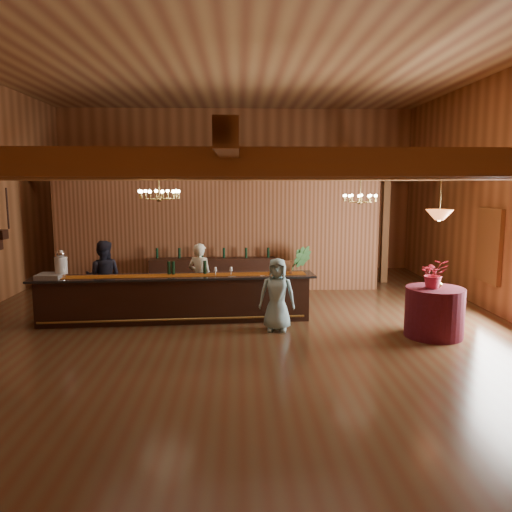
{
  "coord_description": "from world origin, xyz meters",
  "views": [
    {
      "loc": [
        0.09,
        -10.37,
        3.0
      ],
      "look_at": [
        0.46,
        0.52,
        1.41
      ],
      "focal_mm": 35.0,
      "sensor_mm": 36.0,
      "label": 1
    }
  ],
  "objects_px": {
    "backbar_shelf": "(213,275)",
    "chandelier_left": "(159,194)",
    "staff_second": "(104,277)",
    "pendant_lamp": "(439,215)",
    "guest": "(277,295)",
    "floor_plant": "(298,270)",
    "raffle_drum": "(284,266)",
    "round_table": "(434,312)",
    "chandelier_right": "(360,198)",
    "bartender": "(200,278)",
    "beverage_dispenser": "(61,264)",
    "tasting_bar": "(176,298)"
  },
  "relations": [
    {
      "from": "backbar_shelf",
      "to": "chandelier_left",
      "type": "height_order",
      "value": "chandelier_left"
    },
    {
      "from": "chandelier_left",
      "to": "staff_second",
      "type": "distance_m",
      "value": 2.89
    },
    {
      "from": "backbar_shelf",
      "to": "pendant_lamp",
      "type": "height_order",
      "value": "pendant_lamp"
    },
    {
      "from": "guest",
      "to": "floor_plant",
      "type": "relative_size",
      "value": 1.12
    },
    {
      "from": "backbar_shelf",
      "to": "chandelier_left",
      "type": "bearing_deg",
      "value": -109.16
    },
    {
      "from": "raffle_drum",
      "to": "round_table",
      "type": "xyz_separation_m",
      "value": [
        2.84,
        -1.38,
        -0.7
      ]
    },
    {
      "from": "chandelier_left",
      "to": "chandelier_right",
      "type": "distance_m",
      "value": 4.88
    },
    {
      "from": "pendant_lamp",
      "to": "bartender",
      "type": "distance_m",
      "value": 5.4
    },
    {
      "from": "floor_plant",
      "to": "staff_second",
      "type": "bearing_deg",
      "value": -158.29
    },
    {
      "from": "pendant_lamp",
      "to": "bartender",
      "type": "relative_size",
      "value": 0.55
    },
    {
      "from": "beverage_dispenser",
      "to": "chandelier_right",
      "type": "height_order",
      "value": "chandelier_right"
    },
    {
      "from": "beverage_dispenser",
      "to": "guest",
      "type": "xyz_separation_m",
      "value": [
        4.55,
        -0.65,
        -0.55
      ]
    },
    {
      "from": "backbar_shelf",
      "to": "chandelier_right",
      "type": "distance_m",
      "value": 4.53
    },
    {
      "from": "chandelier_right",
      "to": "raffle_drum",
      "type": "bearing_deg",
      "value": -149.68
    },
    {
      "from": "staff_second",
      "to": "bartender",
      "type": "bearing_deg",
      "value": 179.28
    },
    {
      "from": "pendant_lamp",
      "to": "chandelier_left",
      "type": "bearing_deg",
      "value": 174.09
    },
    {
      "from": "tasting_bar",
      "to": "round_table",
      "type": "relative_size",
      "value": 5.43
    },
    {
      "from": "pendant_lamp",
      "to": "floor_plant",
      "type": "height_order",
      "value": "pendant_lamp"
    },
    {
      "from": "tasting_bar",
      "to": "bartender",
      "type": "distance_m",
      "value": 0.96
    },
    {
      "from": "chandelier_right",
      "to": "floor_plant",
      "type": "relative_size",
      "value": 0.6
    },
    {
      "from": "beverage_dispenser",
      "to": "pendant_lamp",
      "type": "bearing_deg",
      "value": -8.63
    },
    {
      "from": "staff_second",
      "to": "beverage_dispenser",
      "type": "bearing_deg",
      "value": 52.86
    },
    {
      "from": "round_table",
      "to": "bartender",
      "type": "bearing_deg",
      "value": 156.75
    },
    {
      "from": "pendant_lamp",
      "to": "guest",
      "type": "bearing_deg",
      "value": 170.62
    },
    {
      "from": "round_table",
      "to": "tasting_bar",
      "type": "bearing_deg",
      "value": 166.37
    },
    {
      "from": "chandelier_left",
      "to": "beverage_dispenser",
      "type": "bearing_deg",
      "value": 164.89
    },
    {
      "from": "raffle_drum",
      "to": "round_table",
      "type": "height_order",
      "value": "raffle_drum"
    },
    {
      "from": "staff_second",
      "to": "raffle_drum",
      "type": "bearing_deg",
      "value": 170.12
    },
    {
      "from": "pendant_lamp",
      "to": "beverage_dispenser",
      "type": "bearing_deg",
      "value": 171.37
    },
    {
      "from": "beverage_dispenser",
      "to": "backbar_shelf",
      "type": "bearing_deg",
      "value": 44.36
    },
    {
      "from": "backbar_shelf",
      "to": "round_table",
      "type": "xyz_separation_m",
      "value": [
        4.55,
        -4.14,
        0.0
      ]
    },
    {
      "from": "tasting_bar",
      "to": "chandelier_left",
      "type": "bearing_deg",
      "value": -108.54
    },
    {
      "from": "guest",
      "to": "bartender",
      "type": "bearing_deg",
      "value": 144.98
    },
    {
      "from": "pendant_lamp",
      "to": "staff_second",
      "type": "relative_size",
      "value": 0.53
    },
    {
      "from": "guest",
      "to": "chandelier_right",
      "type": "bearing_deg",
      "value": 50.3
    },
    {
      "from": "beverage_dispenser",
      "to": "floor_plant",
      "type": "relative_size",
      "value": 0.45
    },
    {
      "from": "backbar_shelf",
      "to": "bartender",
      "type": "xyz_separation_m",
      "value": [
        -0.19,
        -2.11,
        0.33
      ]
    },
    {
      "from": "backbar_shelf",
      "to": "chandelier_right",
      "type": "relative_size",
      "value": 4.3
    },
    {
      "from": "tasting_bar",
      "to": "bartender",
      "type": "xyz_separation_m",
      "value": [
        0.48,
        0.77,
        0.3
      ]
    },
    {
      "from": "bartender",
      "to": "floor_plant",
      "type": "relative_size",
      "value": 1.22
    },
    {
      "from": "tasting_bar",
      "to": "chandelier_right",
      "type": "xyz_separation_m",
      "value": [
        4.29,
        1.23,
        2.13
      ]
    },
    {
      "from": "chandelier_left",
      "to": "bartender",
      "type": "bearing_deg",
      "value": 65.91
    },
    {
      "from": "pendant_lamp",
      "to": "bartender",
      "type": "bearing_deg",
      "value": 156.75
    },
    {
      "from": "beverage_dispenser",
      "to": "raffle_drum",
      "type": "xyz_separation_m",
      "value": [
        4.77,
        0.22,
        -0.11
      ]
    },
    {
      "from": "chandelier_right",
      "to": "bartender",
      "type": "xyz_separation_m",
      "value": [
        -3.81,
        -0.46,
        -1.83
      ]
    },
    {
      "from": "round_table",
      "to": "raffle_drum",
      "type": "bearing_deg",
      "value": 154.08
    },
    {
      "from": "raffle_drum",
      "to": "chandelier_right",
      "type": "distance_m",
      "value": 2.65
    },
    {
      "from": "guest",
      "to": "floor_plant",
      "type": "distance_m",
      "value": 3.51
    },
    {
      "from": "raffle_drum",
      "to": "pendant_lamp",
      "type": "relative_size",
      "value": 0.38
    },
    {
      "from": "raffle_drum",
      "to": "bartender",
      "type": "xyz_separation_m",
      "value": [
        -1.91,
        0.66,
        -0.37
      ]
    }
  ]
}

